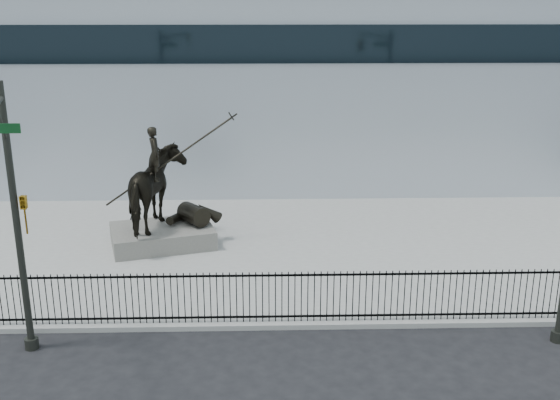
{
  "coord_description": "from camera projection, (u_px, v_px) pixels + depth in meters",
  "views": [
    {
      "loc": [
        -0.88,
        -15.31,
        8.8
      ],
      "look_at": [
        -0.3,
        6.0,
        2.26
      ],
      "focal_mm": 42.0,
      "sensor_mm": 36.0,
      "label": 1
    }
  ],
  "objects": [
    {
      "name": "equestrian_statue",
      "position": [
        162.0,
        190.0,
        23.54
      ],
      "size": [
        4.47,
        3.42,
        3.92
      ],
      "rotation": [
        0.0,
        0.0,
        0.28
      ],
      "color": "black",
      "rests_on": "statue_plinth"
    },
    {
      "name": "ground",
      "position": [
        298.0,
        348.0,
        17.24
      ],
      "size": [
        120.0,
        120.0,
        0.0
      ],
      "primitive_type": "plane",
      "color": "black",
      "rests_on": "ground"
    },
    {
      "name": "picket_fence",
      "position": [
        296.0,
        297.0,
        18.17
      ],
      "size": [
        22.1,
        0.1,
        1.5
      ],
      "color": "black",
      "rests_on": "plaza"
    },
    {
      "name": "traffic_signal_left",
      "position": [
        12.0,
        213.0,
        15.28
      ],
      "size": [
        1.52,
        4.84,
        7.0
      ],
      "color": "#252722",
      "rests_on": "ground"
    },
    {
      "name": "plaza",
      "position": [
        288.0,
        249.0,
        23.9
      ],
      "size": [
        30.0,
        12.0,
        0.15
      ],
      "primitive_type": "cube",
      "color": "gray",
      "rests_on": "ground"
    },
    {
      "name": "statue_plinth",
      "position": [
        162.0,
        236.0,
        24.03
      ],
      "size": [
        4.15,
        3.38,
        0.68
      ],
      "primitive_type": "cube",
      "rotation": [
        0.0,
        0.0,
        0.28
      ],
      "color": "#5F5C57",
      "rests_on": "plaza"
    },
    {
      "name": "building",
      "position": [
        279.0,
        83.0,
        35.03
      ],
      "size": [
        44.0,
        14.0,
        9.0
      ],
      "primitive_type": "cube",
      "color": "#B2BBC2",
      "rests_on": "ground"
    }
  ]
}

